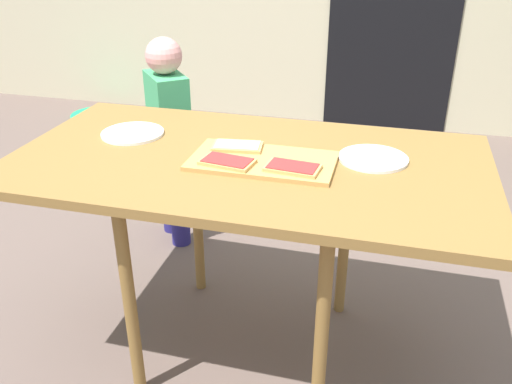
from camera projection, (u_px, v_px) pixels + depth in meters
name	position (u px, v px, depth m)	size (l,w,h in m)	color
ground_plane	(249.00, 346.00, 2.02)	(16.00, 16.00, 0.00)	brown
dining_table	(248.00, 176.00, 1.71)	(1.47, 0.79, 0.76)	olive
cutting_board	(263.00, 161.00, 1.65)	(0.44, 0.24, 0.01)	tan
pizza_slice_near_left	(227.00, 162.00, 1.61)	(0.17, 0.11, 0.01)	tan
pizza_slice_near_right	(293.00, 168.00, 1.57)	(0.16, 0.10, 0.01)	tan
pizza_slice_far_left	(237.00, 146.00, 1.72)	(0.17, 0.11, 0.01)	tan
plate_white_right	(373.00, 158.00, 1.67)	(0.21, 0.21, 0.01)	white
plate_white_left	(133.00, 133.00, 1.86)	(0.21, 0.21, 0.01)	white
child_left	(170.00, 132.00, 2.48)	(0.26, 0.27, 0.98)	navy
garden_hose_coil	(99.00, 116.00, 4.32)	(0.43, 0.43, 0.03)	#1AAC6A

